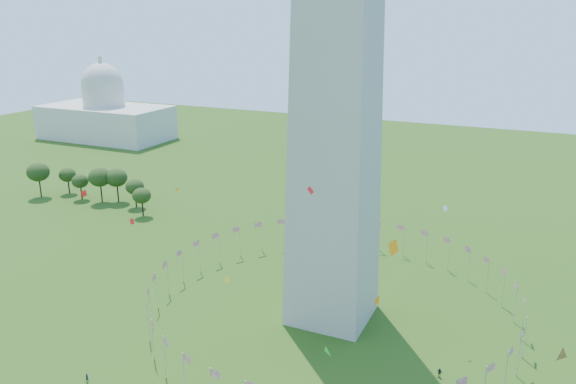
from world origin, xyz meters
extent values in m
cylinder|color=silver|center=(40.00, 50.00, 4.50)|extent=(0.24, 0.24, 9.00)
cylinder|color=silver|center=(39.39, 56.95, 4.50)|extent=(0.24, 0.24, 9.00)
cylinder|color=silver|center=(37.59, 63.68, 4.50)|extent=(0.24, 0.24, 9.00)
cylinder|color=silver|center=(34.64, 70.00, 4.50)|extent=(0.24, 0.24, 9.00)
cylinder|color=silver|center=(30.64, 75.71, 4.50)|extent=(0.24, 0.24, 9.00)
cylinder|color=silver|center=(25.71, 80.64, 4.50)|extent=(0.24, 0.24, 9.00)
cylinder|color=silver|center=(20.00, 84.64, 4.50)|extent=(0.24, 0.24, 9.00)
cylinder|color=silver|center=(13.68, 87.59, 4.50)|extent=(0.24, 0.24, 9.00)
cylinder|color=silver|center=(6.95, 89.39, 4.50)|extent=(0.24, 0.24, 9.00)
cylinder|color=silver|center=(0.00, 90.00, 4.50)|extent=(0.24, 0.24, 9.00)
cylinder|color=silver|center=(-6.95, 89.39, 4.50)|extent=(0.24, 0.24, 9.00)
cylinder|color=silver|center=(-13.68, 87.59, 4.50)|extent=(0.24, 0.24, 9.00)
cylinder|color=silver|center=(-20.00, 84.64, 4.50)|extent=(0.24, 0.24, 9.00)
cylinder|color=silver|center=(-25.71, 80.64, 4.50)|extent=(0.24, 0.24, 9.00)
cylinder|color=silver|center=(-30.64, 75.71, 4.50)|extent=(0.24, 0.24, 9.00)
cylinder|color=silver|center=(-34.64, 70.00, 4.50)|extent=(0.24, 0.24, 9.00)
cylinder|color=silver|center=(-37.59, 63.68, 4.50)|extent=(0.24, 0.24, 9.00)
cylinder|color=silver|center=(-39.39, 56.95, 4.50)|extent=(0.24, 0.24, 9.00)
cylinder|color=silver|center=(-40.00, 50.00, 4.50)|extent=(0.24, 0.24, 9.00)
cylinder|color=silver|center=(-39.39, 43.05, 4.50)|extent=(0.24, 0.24, 9.00)
cylinder|color=silver|center=(-37.59, 36.32, 4.50)|extent=(0.24, 0.24, 9.00)
cylinder|color=silver|center=(-34.64, 30.00, 4.50)|extent=(0.24, 0.24, 9.00)
cylinder|color=silver|center=(-30.64, 24.29, 4.50)|extent=(0.24, 0.24, 9.00)
cylinder|color=silver|center=(-25.71, 19.36, 4.50)|extent=(0.24, 0.24, 9.00)
cylinder|color=silver|center=(-20.00, 15.36, 4.50)|extent=(0.24, 0.24, 9.00)
cylinder|color=silver|center=(-13.68, 12.41, 4.50)|extent=(0.24, 0.24, 9.00)
cylinder|color=silver|center=(37.59, 36.32, 4.50)|extent=(0.24, 0.24, 9.00)
cylinder|color=silver|center=(39.39, 43.05, 4.50)|extent=(0.24, 0.24, 9.00)
imported|color=#1C1E41|center=(-32.63, 8.51, 0.85)|extent=(0.42, 0.63, 1.70)
imported|color=black|center=(26.29, 36.79, 0.95)|extent=(1.21, 0.87, 1.91)
plane|color=green|center=(9.57, 21.38, 10.23)|extent=(1.70, 1.97, 2.49)
plane|color=orange|center=(24.64, 0.36, 40.00)|extent=(1.29, 1.51, 1.98)
plane|color=red|center=(-38.27, 18.45, 32.83)|extent=(0.85, 1.24, 1.46)
plane|color=orange|center=(-53.08, 67.57, 18.00)|extent=(0.46, 1.71, 1.65)
plane|color=yellow|center=(-21.47, 40.85, 8.55)|extent=(1.28, 0.73, 1.33)
plane|color=red|center=(0.56, 35.14, 33.73)|extent=(1.36, 1.55, 1.41)
plane|color=white|center=(22.29, 54.12, 27.39)|extent=(0.89, 1.07, 1.34)
plane|color=orange|center=(14.46, 33.99, 14.70)|extent=(1.38, 1.48, 1.74)
plane|color=red|center=(-58.72, 54.42, 11.99)|extent=(1.38, 1.39, 1.61)
plane|color=green|center=(44.61, 22.86, 18.23)|extent=(1.44, 1.61, 2.09)
ellipsoid|color=#2D4918|center=(-129.21, 87.07, 6.40)|extent=(8.19, 8.19, 12.80)
ellipsoid|color=#2D4918|center=(-122.85, 94.67, 4.88)|extent=(6.25, 6.25, 9.77)
ellipsoid|color=#2D4918|center=(-113.10, 91.07, 4.67)|extent=(5.97, 5.97, 9.34)
ellipsoid|color=#2D4918|center=(-104.02, 91.62, 6.29)|extent=(8.05, 8.05, 12.58)
ellipsoid|color=#2D4918|center=(-98.88, 94.41, 6.09)|extent=(7.80, 7.80, 12.19)
ellipsoid|color=#2D4918|center=(-89.01, 92.21, 5.02)|extent=(6.43, 6.43, 10.04)
ellipsoid|color=#2D4918|center=(-80.81, 85.62, 4.85)|extent=(6.20, 6.20, 9.69)
camera|label=1|loc=(37.75, -56.53, 64.32)|focal=35.00mm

